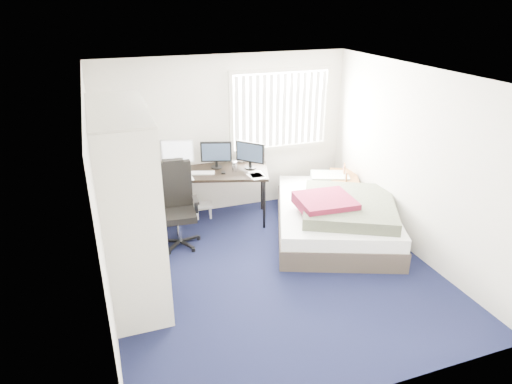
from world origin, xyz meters
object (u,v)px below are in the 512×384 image
object	(u,v)px
desk	(213,169)
office_chair	(178,213)
nightstand	(344,181)
bed	(336,215)

from	to	relation	value
desk	office_chair	size ratio (longest dim) A/B	1.50
nightstand	bed	distance (m)	0.86
desk	office_chair	distance (m)	0.96
desk	bed	world-z (taller)	desk
nightstand	desk	bearing A→B (deg)	168.28
desk	bed	size ratio (longest dim) A/B	0.68
office_chair	nightstand	xyz separation A→B (m)	(2.75, 0.14, 0.05)
nightstand	bed	size ratio (longest dim) A/B	0.36
desk	office_chair	bearing A→B (deg)	-140.05
desk	nightstand	bearing A→B (deg)	-11.72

